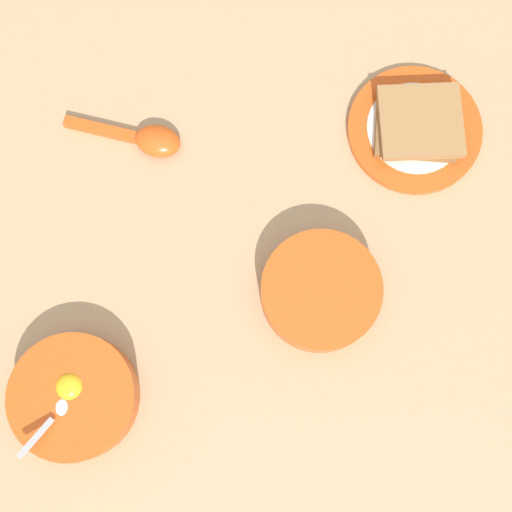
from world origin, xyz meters
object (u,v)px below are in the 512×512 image
Objects in this scene: soup_spoon at (150,139)px; congee_bowl at (324,291)px; egg_bowl at (77,397)px; toast_sandwich at (422,123)px; toast_plate at (418,130)px.

congee_bowl reaches higher than soup_spoon.
egg_bowl is 1.31× the size of toast_sandwich.
soup_spoon is at bearing 95.14° from toast_sandwich.
egg_bowl is 0.32m from congee_bowl.
egg_bowl reaches higher than toast_sandwich.
egg_bowl is at bearing 169.75° from soup_spoon.
soup_spoon is 1.09× the size of congee_bowl.
soup_spoon is (-0.03, 0.35, 0.01)m from toast_plate.
soup_spoon is 0.30m from congee_bowl.
egg_bowl is 0.55m from toast_sandwich.
congee_bowl reaches higher than toast_plate.
egg_bowl reaches higher than congee_bowl.
toast_plate is at bearing -28.26° from congee_bowl.
toast_sandwich is at bearing -48.49° from egg_bowl.
congee_bowl is (0.14, -0.29, 0.00)m from egg_bowl.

